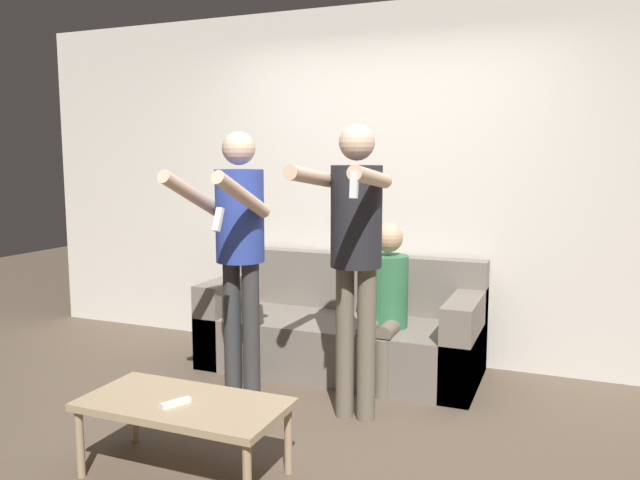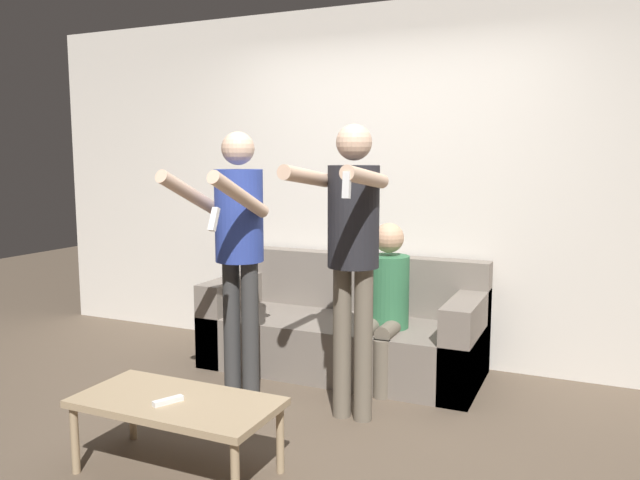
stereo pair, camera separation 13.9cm
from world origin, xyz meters
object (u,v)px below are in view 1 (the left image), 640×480
object	(u,v)px
person_seated	(385,298)
person_standing_right	(355,238)
remote_on_table	(176,403)
coffee_table	(184,409)
person_standing_left	(238,236)
couch	(342,331)

from	to	relation	value
person_seated	person_standing_right	bearing A→B (deg)	-89.17
remote_on_table	coffee_table	bearing A→B (deg)	86.35
remote_on_table	person_seated	bearing A→B (deg)	72.03
person_standing_right	coffee_table	xyz separation A→B (m)	(-0.55, -0.95, -0.75)
person_standing_right	remote_on_table	xyz separation A→B (m)	(-0.55, -1.01, -0.70)
person_standing_left	person_standing_right	size ratio (longest dim) A/B	0.98
person_standing_right	person_seated	xyz separation A→B (m)	(-0.01, 0.66, -0.49)
person_standing_left	person_seated	bearing A→B (deg)	41.03
person_standing_right	person_standing_left	bearing A→B (deg)	-179.89
person_standing_left	remote_on_table	size ratio (longest dim) A/B	11.39
person_standing_left	coffee_table	xyz separation A→B (m)	(0.22, -0.95, -0.73)
coffee_table	remote_on_table	bearing A→B (deg)	-93.65
person_standing_left	coffee_table	bearing A→B (deg)	-76.82
coffee_table	person_standing_right	bearing A→B (deg)	60.07
person_seated	couch	bearing A→B (deg)	154.51
couch	remote_on_table	world-z (taller)	couch
couch	remote_on_table	distance (m)	1.86
person_standing_left	remote_on_table	bearing A→B (deg)	-77.77
person_standing_right	person_seated	world-z (taller)	person_standing_right
couch	coffee_table	world-z (taller)	couch
person_standing_right	remote_on_table	world-z (taller)	person_standing_right
couch	person_seated	xyz separation A→B (m)	(0.37, -0.18, 0.32)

